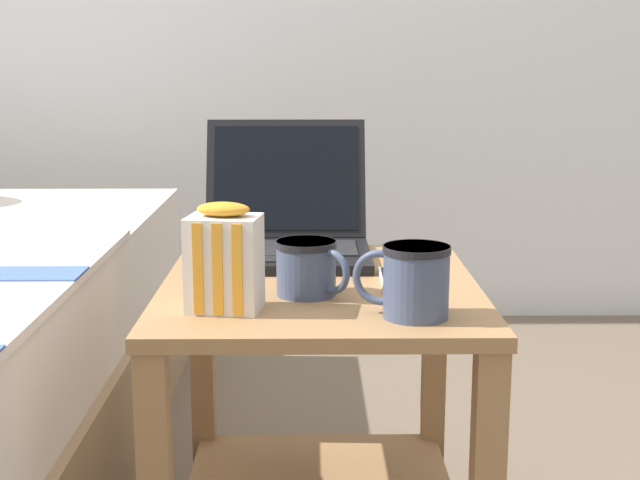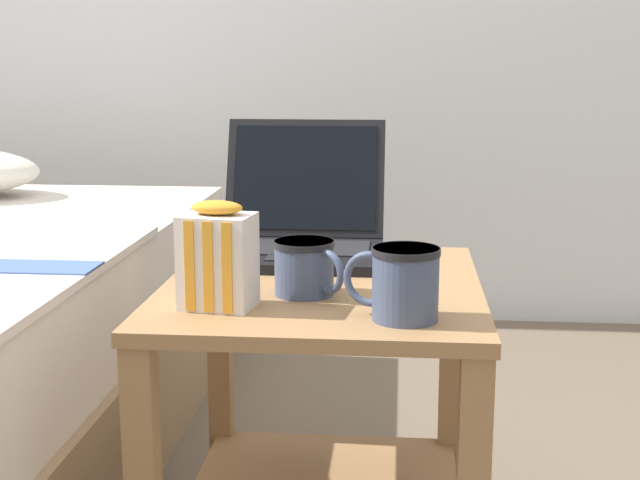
% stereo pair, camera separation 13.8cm
% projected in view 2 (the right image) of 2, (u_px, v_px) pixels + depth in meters
% --- Properties ---
extents(bedside_table, '(0.51, 0.60, 0.53)m').
position_uv_depth(bedside_table, '(322.00, 392.00, 1.49)').
color(bedside_table, '#997047').
rests_on(bedside_table, ground_plane).
extents(laptop, '(0.31, 0.33, 0.24)m').
position_uv_depth(laptop, '(299.00, 228.00, 1.66)').
color(laptop, black).
rests_on(laptop, bedside_table).
extents(mug_front_left, '(0.14, 0.10, 0.10)m').
position_uv_depth(mug_front_left, '(403.00, 280.00, 1.24)').
color(mug_front_left, '#3F4C6B').
rests_on(mug_front_left, bedside_table).
extents(mug_front_right, '(0.12, 0.11, 0.09)m').
position_uv_depth(mug_front_right, '(305.00, 265.00, 1.37)').
color(mug_front_right, '#3F4C6B').
rests_on(mug_front_right, bedside_table).
extents(snack_bag, '(0.11, 0.09, 0.16)m').
position_uv_depth(snack_bag, '(218.00, 258.00, 1.29)').
color(snack_bag, silver).
rests_on(snack_bag, bedside_table).
extents(cell_phone, '(0.07, 0.16, 0.01)m').
position_uv_depth(cell_phone, '(404.00, 282.00, 1.43)').
color(cell_phone, '#B7BABC').
rests_on(cell_phone, bedside_table).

